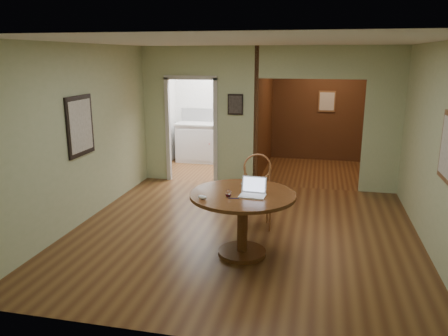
% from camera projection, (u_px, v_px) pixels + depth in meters
% --- Properties ---
extents(floor, '(5.00, 5.00, 0.00)m').
position_uv_depth(floor, '(242.00, 233.00, 6.37)').
color(floor, '#4D2B16').
rests_on(floor, ground).
extents(room_shell, '(5.20, 7.50, 5.00)m').
position_uv_depth(room_shell, '(247.00, 117.00, 9.07)').
color(room_shell, white).
rests_on(room_shell, ground).
extents(dining_table, '(1.34, 1.34, 0.84)m').
position_uv_depth(dining_table, '(242.00, 209.00, 5.55)').
color(dining_table, '#603018').
rests_on(dining_table, ground).
extents(chair, '(0.56, 0.56, 1.10)m').
position_uv_depth(chair, '(258.00, 187.00, 6.53)').
color(chair, '#AB6B3C').
rests_on(chair, ground).
extents(open_laptop, '(0.33, 0.29, 0.22)m').
position_uv_depth(open_laptop, '(253.00, 190.00, 5.41)').
color(open_laptop, white).
rests_on(open_laptop, dining_table).
extents(closed_laptop, '(0.37, 0.29, 0.03)m').
position_uv_depth(closed_laptop, '(254.00, 186.00, 5.76)').
color(closed_laptop, '#A6A6AA').
rests_on(closed_laptop, dining_table).
extents(mouse, '(0.13, 0.10, 0.05)m').
position_uv_depth(mouse, '(202.00, 197.00, 5.26)').
color(mouse, white).
rests_on(mouse, dining_table).
extents(wine_glass, '(0.08, 0.08, 0.09)m').
position_uv_depth(wine_glass, '(228.00, 193.00, 5.35)').
color(wine_glass, white).
rests_on(wine_glass, dining_table).
extents(pen, '(0.13, 0.03, 0.01)m').
position_uv_depth(pen, '(234.00, 198.00, 5.29)').
color(pen, '#0B0F50').
rests_on(pen, dining_table).
extents(kitchen_cabinet, '(2.06, 0.60, 0.94)m').
position_uv_depth(kitchen_cabinet, '(218.00, 143.00, 10.50)').
color(kitchen_cabinet, silver).
rests_on(kitchen_cabinet, ground).
extents(grocery_bag, '(0.36, 0.32, 0.32)m').
position_uv_depth(grocery_bag, '(229.00, 117.00, 10.29)').
color(grocery_bag, beige).
rests_on(grocery_bag, kitchen_cabinet).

